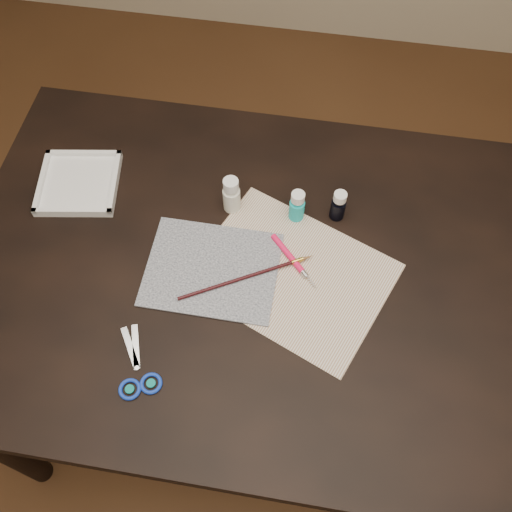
% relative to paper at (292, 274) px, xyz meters
% --- Properties ---
extents(ground, '(3.50, 3.50, 0.02)m').
position_rel_paper_xyz_m(ground, '(-0.08, 0.00, -0.76)').
color(ground, '#422614').
rests_on(ground, ground).
extents(table, '(1.30, 0.90, 0.75)m').
position_rel_paper_xyz_m(table, '(-0.08, 0.00, -0.38)').
color(table, black).
rests_on(table, ground).
extents(paper, '(0.48, 0.43, 0.00)m').
position_rel_paper_xyz_m(paper, '(0.00, 0.00, 0.00)').
color(paper, silver).
rests_on(paper, table).
extents(canvas, '(0.28, 0.23, 0.00)m').
position_rel_paper_xyz_m(canvas, '(-0.17, -0.02, 0.00)').
color(canvas, black).
rests_on(canvas, paper).
extents(paint_bottle_white, '(0.05, 0.05, 0.10)m').
position_rel_paper_xyz_m(paint_bottle_white, '(-0.16, 0.15, 0.05)').
color(paint_bottle_white, silver).
rests_on(paint_bottle_white, table).
extents(paint_bottle_cyan, '(0.04, 0.04, 0.08)m').
position_rel_paper_xyz_m(paint_bottle_cyan, '(-0.01, 0.15, 0.04)').
color(paint_bottle_cyan, '#15BAC0').
rests_on(paint_bottle_cyan, table).
extents(paint_bottle_navy, '(0.04, 0.04, 0.08)m').
position_rel_paper_xyz_m(paint_bottle_navy, '(0.08, 0.17, 0.04)').
color(paint_bottle_navy, black).
rests_on(paint_bottle_navy, table).
extents(paintbrush, '(0.27, 0.16, 0.01)m').
position_rel_paper_xyz_m(paintbrush, '(-0.09, -0.03, 0.01)').
color(paintbrush, black).
rests_on(paintbrush, canvas).
extents(craft_knife, '(0.12, 0.13, 0.01)m').
position_rel_paper_xyz_m(craft_knife, '(0.00, 0.03, 0.01)').
color(craft_knife, '#F81551').
rests_on(craft_knife, paper).
extents(scissors, '(0.16, 0.19, 0.01)m').
position_rel_paper_xyz_m(scissors, '(-0.28, -0.25, 0.00)').
color(scissors, silver).
rests_on(scissors, table).
extents(palette_tray, '(0.21, 0.21, 0.02)m').
position_rel_paper_xyz_m(palette_tray, '(-0.52, 0.16, 0.01)').
color(palette_tray, white).
rests_on(palette_tray, table).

